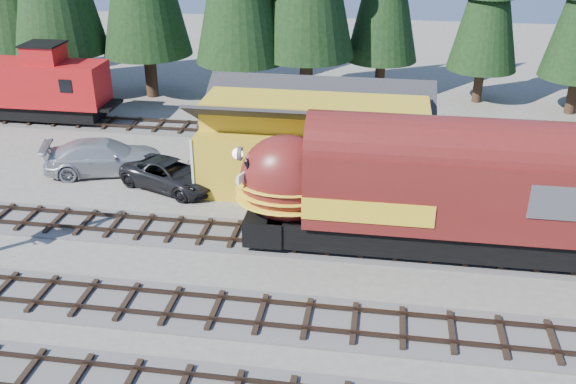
# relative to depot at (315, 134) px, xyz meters

# --- Properties ---
(ground) EXTENTS (120.00, 120.00, 0.00)m
(ground) POSITION_rel_depot_xyz_m (0.00, -10.50, -2.96)
(ground) COLOR #6B665B
(ground) RESTS_ON ground
(track_siding) EXTENTS (68.00, 3.20, 0.33)m
(track_siding) POSITION_rel_depot_xyz_m (10.00, -6.50, -2.90)
(track_siding) COLOR #4C4947
(track_siding) RESTS_ON ground
(track_main_south) EXTENTS (68.00, 3.20, 0.33)m
(track_main_south) POSITION_rel_depot_xyz_m (10.00, -12.50, -2.90)
(track_main_south) COLOR #4C4947
(track_main_south) RESTS_ON ground
(track_spur) EXTENTS (32.00, 3.20, 0.33)m
(track_spur) POSITION_rel_depot_xyz_m (-10.00, 7.50, -2.90)
(track_spur) COLOR #4C4947
(track_spur) RESTS_ON ground
(depot) EXTENTS (12.80, 7.00, 5.30)m
(depot) POSITION_rel_depot_xyz_m (0.00, 0.00, 0.00)
(depot) COLOR gold
(depot) RESTS_ON ground
(locomotive) EXTENTS (17.91, 3.56, 4.87)m
(locomotive) POSITION_rel_depot_xyz_m (5.79, -6.50, -0.15)
(locomotive) COLOR black
(locomotive) RESTS_ON ground
(caboose) EXTENTS (9.80, 2.84, 5.10)m
(caboose) POSITION_rel_depot_xyz_m (-20.14, 7.50, -0.43)
(caboose) COLOR black
(caboose) RESTS_ON ground
(pickup_truck_a) EXTENTS (6.31, 4.61, 1.59)m
(pickup_truck_a) POSITION_rel_depot_xyz_m (-7.66, -1.74, -2.17)
(pickup_truck_a) COLOR black
(pickup_truck_a) RESTS_ON ground
(pickup_truck_b) EXTENTS (7.19, 4.61, 1.94)m
(pickup_truck_b) POSITION_rel_depot_xyz_m (-12.10, -0.29, -1.99)
(pickup_truck_b) COLOR #A2A5AA
(pickup_truck_b) RESTS_ON ground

